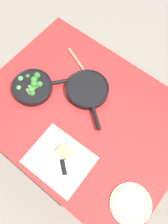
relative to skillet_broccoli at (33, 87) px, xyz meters
The scene contains 9 objects.
ground_plane 0.87m from the skillet_broccoli, 168.76° to the right, with size 14.00×14.00×0.00m, color slate.
dining_table_red 0.38m from the skillet_broccoli, 168.76° to the right, with size 1.27×0.97×0.77m.
skillet_broccoli is the anchor object (origin of this frame).
skillet_eggs 0.34m from the skillet_broccoli, 144.26° to the right, with size 0.37×0.31×0.05m.
wooden_spoon 0.35m from the skillet_broccoli, 120.29° to the right, with size 0.34×0.15×0.02m.
parchment_sheet 0.49m from the skillet_broccoli, 150.86° to the left, with size 0.35×0.30×0.00m.
grater_knife 0.50m from the skillet_broccoli, 152.39° to the left, with size 0.21×0.17×0.02m.
cheese_block 0.47m from the skillet_broccoli, 156.35° to the left, with size 0.08×0.06×0.04m.
dinner_plate_stack 0.89m from the skillet_broccoli, 168.29° to the left, with size 0.22×0.22×0.03m.
Camera 1 is at (-0.38, 0.47, 2.16)m, focal length 40.00 mm.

